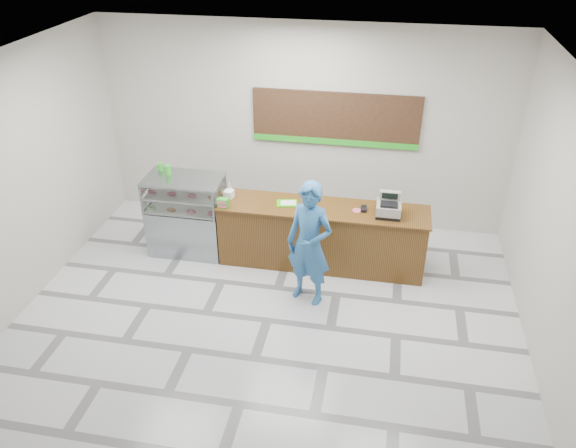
% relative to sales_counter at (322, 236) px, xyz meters
% --- Properties ---
extents(floor, '(7.00, 7.00, 0.00)m').
position_rel_sales_counter_xyz_m(floor, '(-0.55, -1.55, -0.52)').
color(floor, silver).
rests_on(floor, ground).
extents(back_wall, '(7.00, 0.00, 7.00)m').
position_rel_sales_counter_xyz_m(back_wall, '(-0.55, 1.45, 1.23)').
color(back_wall, beige).
rests_on(back_wall, floor).
extents(ceiling, '(7.00, 7.00, 0.00)m').
position_rel_sales_counter_xyz_m(ceiling, '(-0.55, -1.55, 2.98)').
color(ceiling, silver).
rests_on(ceiling, back_wall).
extents(sales_counter, '(3.26, 0.76, 1.03)m').
position_rel_sales_counter_xyz_m(sales_counter, '(0.00, 0.00, 0.00)').
color(sales_counter, brown).
rests_on(sales_counter, floor).
extents(display_case, '(1.22, 0.72, 1.33)m').
position_rel_sales_counter_xyz_m(display_case, '(-2.22, -0.00, 0.16)').
color(display_case, gray).
rests_on(display_case, floor).
extents(menu_board, '(2.80, 0.06, 0.90)m').
position_rel_sales_counter_xyz_m(menu_board, '(-0.00, 1.41, 1.42)').
color(menu_board, black).
rests_on(menu_board, back_wall).
extents(cash_register, '(0.36, 0.38, 0.34)m').
position_rel_sales_counter_xyz_m(cash_register, '(0.99, -0.05, 0.64)').
color(cash_register, black).
rests_on(cash_register, sales_counter).
extents(card_terminal, '(0.10, 0.18, 0.04)m').
position_rel_sales_counter_xyz_m(card_terminal, '(0.62, 0.03, 0.54)').
color(card_terminal, black).
rests_on(card_terminal, sales_counter).
extents(serving_tray, '(0.36, 0.29, 0.02)m').
position_rel_sales_counter_xyz_m(serving_tray, '(-0.56, 0.02, 0.52)').
color(serving_tray, '#31DB06').
rests_on(serving_tray, sales_counter).
extents(napkin_box, '(0.15, 0.15, 0.12)m').
position_rel_sales_counter_xyz_m(napkin_box, '(-1.50, 0.05, 0.57)').
color(napkin_box, white).
rests_on(napkin_box, sales_counter).
extents(straw_cup, '(0.08, 0.08, 0.12)m').
position_rel_sales_counter_xyz_m(straw_cup, '(-1.50, 0.12, 0.58)').
color(straw_cup, silver).
rests_on(straw_cup, sales_counter).
extents(promo_box, '(0.17, 0.12, 0.15)m').
position_rel_sales_counter_xyz_m(promo_box, '(-1.50, -0.27, 0.59)').
color(promo_box, green).
rests_on(promo_box, sales_counter).
extents(donut_decal, '(0.15, 0.15, 0.00)m').
position_rel_sales_counter_xyz_m(donut_decal, '(0.53, -0.00, 0.52)').
color(donut_decal, '#DE556F').
rests_on(donut_decal, sales_counter).
extents(green_cup_left, '(0.08, 0.08, 0.12)m').
position_rel_sales_counter_xyz_m(green_cup_left, '(-2.67, 0.21, 0.88)').
color(green_cup_left, green).
rests_on(green_cup_left, display_case).
extents(green_cup_right, '(0.10, 0.10, 0.15)m').
position_rel_sales_counter_xyz_m(green_cup_right, '(-2.49, 0.10, 0.89)').
color(green_cup_right, green).
rests_on(green_cup_right, display_case).
extents(customer, '(0.80, 0.65, 1.88)m').
position_rel_sales_counter_xyz_m(customer, '(-0.06, -0.93, 0.42)').
color(customer, '#2E68A4').
rests_on(customer, floor).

